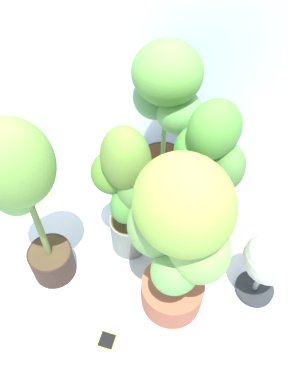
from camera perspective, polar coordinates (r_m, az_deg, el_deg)
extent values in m
plane|color=silver|center=(1.91, -3.89, -10.55)|extent=(8.00, 8.00, 0.00)
cylinder|color=brown|center=(1.74, 4.29, -14.98)|extent=(0.28, 0.28, 0.16)
cylinder|color=#3B2A1A|center=(1.68, 4.44, -13.93)|extent=(0.26, 0.26, 0.02)
cylinder|color=olive|center=(1.39, 5.27, -8.11)|extent=(0.02, 0.02, 0.64)
ellipsoid|color=#7FAD41|center=(1.19, 6.11, -1.99)|extent=(0.47, 0.46, 0.35)
ellipsoid|color=#6D9C50|center=(1.34, 2.55, -4.88)|extent=(0.33, 0.32, 0.31)
ellipsoid|color=#7EAE57|center=(1.33, 8.25, -8.63)|extent=(0.32, 0.31, 0.30)
ellipsoid|color=#6CAA55|center=(1.41, 4.79, -11.88)|extent=(0.24, 0.24, 0.24)
cylinder|color=black|center=(2.13, 2.75, 3.25)|extent=(0.27, 0.27, 0.20)
cylinder|color=#462A17|center=(2.06, 2.84, 4.99)|extent=(0.25, 0.25, 0.02)
cylinder|color=#588444|center=(1.85, 3.22, 11.70)|extent=(0.03, 0.03, 0.61)
ellipsoid|color=#589340|center=(1.72, 3.57, 17.68)|extent=(0.35, 0.34, 0.28)
ellipsoid|color=#558A52|center=(1.83, 1.74, 14.22)|extent=(0.25, 0.23, 0.22)
ellipsoid|color=#5C974F|center=(1.79, 5.43, 12.04)|extent=(0.31, 0.31, 0.21)
cylinder|color=slate|center=(1.86, -2.22, -6.14)|extent=(0.19, 0.19, 0.22)
cylinder|color=#3F3218|center=(1.78, -2.32, -4.37)|extent=(0.17, 0.17, 0.02)
cylinder|color=#597638|center=(1.59, -2.59, 0.58)|extent=(0.02, 0.02, 0.46)
ellipsoid|color=olive|center=(1.46, -2.84, 5.02)|extent=(0.29, 0.28, 0.30)
ellipsoid|color=#4D7B2B|center=(1.58, -4.80, 3.01)|extent=(0.26, 0.26, 0.19)
ellipsoid|color=#4F7C3A|center=(1.53, -0.85, 0.35)|extent=(0.20, 0.19, 0.19)
ellipsoid|color=#478938|center=(1.59, -3.02, -2.19)|extent=(0.18, 0.18, 0.18)
cylinder|color=black|center=(1.86, -13.78, -10.21)|extent=(0.21, 0.21, 0.17)
cylinder|color=#423320|center=(1.79, -14.25, -9.00)|extent=(0.19, 0.19, 0.02)
cylinder|color=olive|center=(1.52, -16.70, -2.47)|extent=(0.03, 0.03, 0.67)
ellipsoid|color=#61913E|center=(1.33, -19.12, 4.06)|extent=(0.38, 0.37, 0.36)
ellipsoid|color=#629A4A|center=(1.51, -19.50, 0.85)|extent=(0.26, 0.25, 0.29)
cylinder|color=#965836|center=(1.96, 8.22, -3.61)|extent=(0.22, 0.22, 0.18)
cylinder|color=#422D1E|center=(1.89, 8.51, -2.12)|extent=(0.21, 0.21, 0.02)
cylinder|color=olive|center=(1.67, 9.64, 3.87)|extent=(0.03, 0.03, 0.56)
ellipsoid|color=#4B8C35|center=(1.53, 10.70, 9.35)|extent=(0.29, 0.30, 0.26)
ellipsoid|color=#489036|center=(1.64, 8.16, 6.36)|extent=(0.23, 0.24, 0.23)
ellipsoid|color=#4F7F3D|center=(1.62, 12.59, 3.65)|extent=(0.19, 0.20, 0.23)
cube|color=#CAD253|center=(1.74, -5.65, -21.71)|extent=(0.08, 0.08, 0.02)
cube|color=black|center=(1.73, -5.68, -21.58)|extent=(0.07, 0.07, 0.00)
cylinder|color=#22262A|center=(1.90, 16.46, -13.97)|extent=(0.18, 0.18, 0.03)
cylinder|color=#A2A89D|center=(1.81, 17.14, -12.65)|extent=(0.02, 0.02, 0.17)
sphere|color=#A2A89D|center=(1.65, 18.72, -9.55)|extent=(0.31, 0.31, 0.23)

